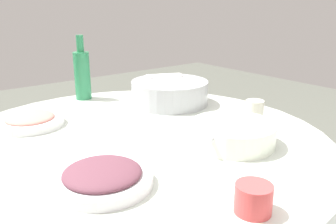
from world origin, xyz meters
TOP-DOWN VIEW (x-y plane):
  - round_dining_table at (0.00, 0.00)m, footprint 1.18×1.18m
  - rice_bowl at (-0.23, 0.31)m, footprint 0.31×0.31m
  - soup_bowl at (0.22, 0.19)m, footprint 0.25×0.26m
  - dish_eggplant at (0.20, -0.22)m, footprint 0.23×0.23m
  - dish_shrimp at (-0.31, -0.22)m, footprint 0.22×0.22m
  - green_bottle at (-0.51, 0.07)m, footprint 0.07×0.07m
  - tea_cup_near at (0.48, -0.04)m, footprint 0.08×0.08m
  - tea_cup_far at (0.12, 0.41)m, footprint 0.06×0.06m

SIDE VIEW (x-z plane):
  - round_dining_table at x=0.00m, z-range 0.27..0.99m
  - dish_shrimp at x=-0.31m, z-range 0.72..0.76m
  - dish_eggplant at x=0.20m, z-range 0.72..0.77m
  - tea_cup_near at x=0.48m, z-range 0.72..0.78m
  - soup_bowl at x=0.22m, z-range 0.72..0.78m
  - tea_cup_far at x=0.12m, z-range 0.72..0.80m
  - rice_bowl at x=-0.23m, z-range 0.72..0.82m
  - green_bottle at x=-0.51m, z-range 0.70..0.96m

